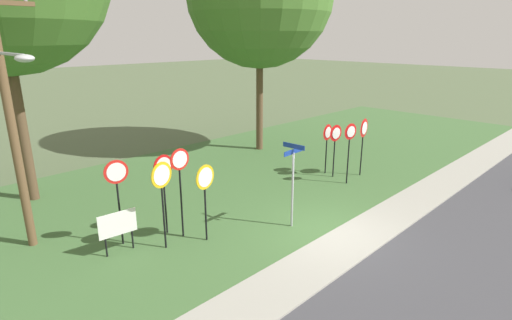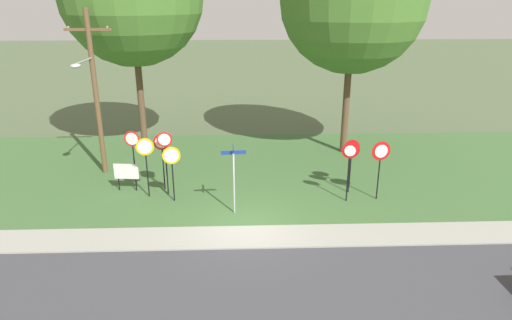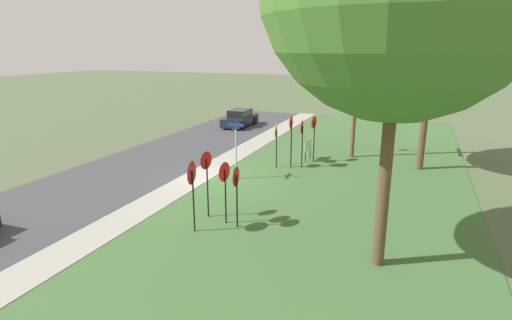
{
  "view_description": "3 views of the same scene",
  "coord_description": "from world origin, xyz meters",
  "px_view_note": "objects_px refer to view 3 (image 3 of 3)",
  "views": [
    {
      "loc": [
        -9.79,
        -6.47,
        5.99
      ],
      "look_at": [
        -0.27,
        3.04,
        1.84
      ],
      "focal_mm": 28.17,
      "sensor_mm": 36.0,
      "label": 1
    },
    {
      "loc": [
        -0.25,
        -15.02,
        8.13
      ],
      "look_at": [
        0.4,
        2.36,
        1.83
      ],
      "focal_mm": 31.46,
      "sensor_mm": 36.0,
      "label": 2
    },
    {
      "loc": [
        17.14,
        9.18,
        6.34
      ],
      "look_at": [
        -0.4,
        2.25,
        1.14
      ],
      "focal_mm": 28.63,
      "sensor_mm": 36.0,
      "label": 3
    }
  ],
  "objects_px": {
    "yield_sign_near_left": "(224,178)",
    "oak_tree_left": "(437,5)",
    "stop_sign_far_right": "(302,134)",
    "yield_sign_near_right": "(206,169)",
    "utility_pole": "(353,86)",
    "street_name_post": "(236,146)",
    "yield_sign_far_right": "(236,183)",
    "notice_board": "(308,146)",
    "stop_sign_near_left": "(291,131)",
    "stop_sign_near_right": "(276,136)",
    "parked_hatchback_near": "(240,119)",
    "stop_sign_far_left": "(291,129)",
    "yield_sign_far_left": "(192,179)",
    "stop_sign_far_center": "(314,129)"
  },
  "relations": [
    {
      "from": "yield_sign_near_left",
      "to": "oak_tree_left",
      "type": "bearing_deg",
      "value": 154.26
    },
    {
      "from": "stop_sign_far_right",
      "to": "yield_sign_near_right",
      "type": "bearing_deg",
      "value": -15.7
    },
    {
      "from": "stop_sign_far_right",
      "to": "utility_pole",
      "type": "xyz_separation_m",
      "value": [
        -3.26,
        2.04,
        2.32
      ]
    },
    {
      "from": "stop_sign_far_right",
      "to": "street_name_post",
      "type": "bearing_deg",
      "value": -42.62
    },
    {
      "from": "street_name_post",
      "to": "oak_tree_left",
      "type": "distance_m",
      "value": 11.94
    },
    {
      "from": "yield_sign_far_right",
      "to": "notice_board",
      "type": "bearing_deg",
      "value": 175.29
    },
    {
      "from": "stop_sign_near_left",
      "to": "street_name_post",
      "type": "height_order",
      "value": "stop_sign_near_left"
    },
    {
      "from": "stop_sign_near_right",
      "to": "oak_tree_left",
      "type": "relative_size",
      "value": 0.2
    },
    {
      "from": "stop_sign_near_right",
      "to": "parked_hatchback_near",
      "type": "bearing_deg",
      "value": -156.82
    },
    {
      "from": "stop_sign_far_left",
      "to": "yield_sign_far_right",
      "type": "relative_size",
      "value": 1.17
    },
    {
      "from": "yield_sign_far_left",
      "to": "notice_board",
      "type": "height_order",
      "value": "yield_sign_far_left"
    },
    {
      "from": "notice_board",
      "to": "stop_sign_near_right",
      "type": "bearing_deg",
      "value": -22.9
    },
    {
      "from": "stop_sign_near_right",
      "to": "stop_sign_far_left",
      "type": "relative_size",
      "value": 0.91
    },
    {
      "from": "street_name_post",
      "to": "stop_sign_near_right",
      "type": "bearing_deg",
      "value": 151.2
    },
    {
      "from": "stop_sign_far_center",
      "to": "street_name_post",
      "type": "bearing_deg",
      "value": -22.25
    },
    {
      "from": "stop_sign_far_left",
      "to": "stop_sign_far_right",
      "type": "height_order",
      "value": "stop_sign_far_left"
    },
    {
      "from": "stop_sign_far_left",
      "to": "yield_sign_near_right",
      "type": "distance_m",
      "value": 8.46
    },
    {
      "from": "yield_sign_near_left",
      "to": "yield_sign_near_right",
      "type": "relative_size",
      "value": 0.91
    },
    {
      "from": "yield_sign_far_left",
      "to": "notice_board",
      "type": "relative_size",
      "value": 2.06
    },
    {
      "from": "utility_pole",
      "to": "parked_hatchback_near",
      "type": "height_order",
      "value": "utility_pole"
    },
    {
      "from": "utility_pole",
      "to": "notice_board",
      "type": "distance_m",
      "value": 4.28
    },
    {
      "from": "stop_sign_far_center",
      "to": "yield_sign_near_right",
      "type": "relative_size",
      "value": 1.02
    },
    {
      "from": "stop_sign_far_center",
      "to": "yield_sign_far_left",
      "type": "relative_size",
      "value": 1.03
    },
    {
      "from": "stop_sign_far_center",
      "to": "yield_sign_near_right",
      "type": "bearing_deg",
      "value": -1.89
    },
    {
      "from": "stop_sign_far_right",
      "to": "yield_sign_far_right",
      "type": "height_order",
      "value": "stop_sign_far_right"
    },
    {
      "from": "parked_hatchback_near",
      "to": "yield_sign_near_right",
      "type": "bearing_deg",
      "value": 20.1
    },
    {
      "from": "stop_sign_near_right",
      "to": "yield_sign_far_left",
      "type": "bearing_deg",
      "value": -10.24
    },
    {
      "from": "parked_hatchback_near",
      "to": "utility_pole",
      "type": "bearing_deg",
      "value": 56.2
    },
    {
      "from": "yield_sign_far_left",
      "to": "utility_pole",
      "type": "relative_size",
      "value": 0.33
    },
    {
      "from": "stop_sign_far_right",
      "to": "yield_sign_near_left",
      "type": "xyz_separation_m",
      "value": [
        8.16,
        -0.66,
        -0.13
      ]
    },
    {
      "from": "stop_sign_near_left",
      "to": "oak_tree_left",
      "type": "bearing_deg",
      "value": 107.98
    },
    {
      "from": "stop_sign_far_left",
      "to": "notice_board",
      "type": "xyz_separation_m",
      "value": [
        -1.07,
        0.73,
        -1.1
      ]
    },
    {
      "from": "yield_sign_near_left",
      "to": "street_name_post",
      "type": "distance_m",
      "value": 5.33
    },
    {
      "from": "stop_sign_far_left",
      "to": "parked_hatchback_near",
      "type": "height_order",
      "value": "stop_sign_far_left"
    },
    {
      "from": "stop_sign_far_center",
      "to": "yield_sign_far_right",
      "type": "bearing_deg",
      "value": 6.93
    },
    {
      "from": "yield_sign_near_right",
      "to": "notice_board",
      "type": "bearing_deg",
      "value": -178.54
    },
    {
      "from": "oak_tree_left",
      "to": "parked_hatchback_near",
      "type": "xyz_separation_m",
      "value": [
        -8.01,
        -14.08,
        -7.68
      ]
    },
    {
      "from": "stop_sign_far_right",
      "to": "stop_sign_far_left",
      "type": "bearing_deg",
      "value": -129.78
    },
    {
      "from": "yield_sign_far_right",
      "to": "stop_sign_far_left",
      "type": "bearing_deg",
      "value": 179.96
    },
    {
      "from": "stop_sign_far_center",
      "to": "notice_board",
      "type": "relative_size",
      "value": 2.11
    },
    {
      "from": "stop_sign_near_left",
      "to": "parked_hatchback_near",
      "type": "distance_m",
      "value": 12.82
    },
    {
      "from": "notice_board",
      "to": "stop_sign_far_center",
      "type": "bearing_deg",
      "value": 58.02
    },
    {
      "from": "yield_sign_far_right",
      "to": "street_name_post",
      "type": "height_order",
      "value": "street_name_post"
    },
    {
      "from": "street_name_post",
      "to": "oak_tree_left",
      "type": "bearing_deg",
      "value": 117.84
    },
    {
      "from": "notice_board",
      "to": "stop_sign_near_left",
      "type": "bearing_deg",
      "value": -8.99
    },
    {
      "from": "yield_sign_near_right",
      "to": "yield_sign_far_left",
      "type": "xyz_separation_m",
      "value": [
        1.34,
        0.16,
        0.01
      ]
    },
    {
      "from": "yield_sign_near_left",
      "to": "utility_pole",
      "type": "relative_size",
      "value": 0.3
    },
    {
      "from": "utility_pole",
      "to": "stop_sign_far_center",
      "type": "bearing_deg",
      "value": -41.68
    },
    {
      "from": "stop_sign_far_left",
      "to": "yield_sign_near_left",
      "type": "bearing_deg",
      "value": -10.49
    },
    {
      "from": "parked_hatchback_near",
      "to": "stop_sign_near_right",
      "type": "bearing_deg",
      "value": 32.7
    }
  ]
}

